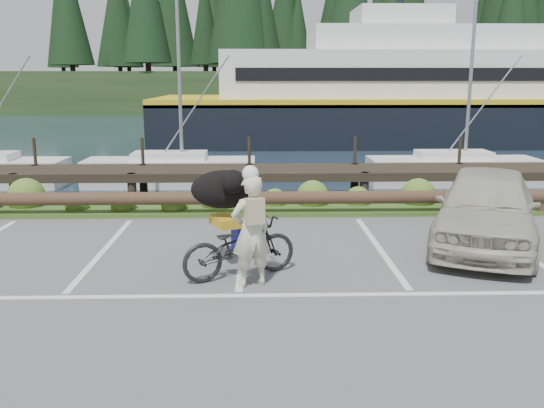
# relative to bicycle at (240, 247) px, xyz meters

# --- Properties ---
(ground) EXTENTS (72.00, 72.00, 0.00)m
(ground) POSITION_rel_bicycle_xyz_m (0.00, -0.45, -0.51)
(ground) COLOR #525254
(harbor_backdrop) EXTENTS (170.00, 160.00, 30.00)m
(harbor_backdrop) POSITION_rel_bicycle_xyz_m (0.39, 78.01, -0.51)
(harbor_backdrop) COLOR #19293C
(harbor_backdrop) RESTS_ON ground
(vegetation_strip) EXTENTS (34.00, 1.60, 0.10)m
(vegetation_strip) POSITION_rel_bicycle_xyz_m (0.00, 4.85, -0.46)
(vegetation_strip) COLOR #3D5B21
(vegetation_strip) RESTS_ON ground
(log_rail) EXTENTS (32.00, 0.30, 0.60)m
(log_rail) POSITION_rel_bicycle_xyz_m (0.00, 4.15, -0.51)
(log_rail) COLOR #443021
(log_rail) RESTS_ON ground
(bicycle) EXTENTS (2.04, 1.42, 1.02)m
(bicycle) POSITION_rel_bicycle_xyz_m (0.00, 0.00, 0.00)
(bicycle) COLOR black
(bicycle) RESTS_ON ground
(cyclist) EXTENTS (0.75, 0.65, 1.75)m
(cyclist) POSITION_rel_bicycle_xyz_m (0.19, -0.41, 0.37)
(cyclist) COLOR beige
(cyclist) RESTS_ON ground
(dog) EXTENTS (0.97, 1.26, 0.65)m
(dog) POSITION_rel_bicycle_xyz_m (-0.26, 0.56, 0.84)
(dog) COLOR black
(dog) RESTS_ON bicycle
(parked_car) EXTENTS (3.41, 4.81, 1.52)m
(parked_car) POSITION_rel_bicycle_xyz_m (4.65, 1.63, 0.25)
(parked_car) COLOR #B2B09C
(parked_car) RESTS_ON ground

